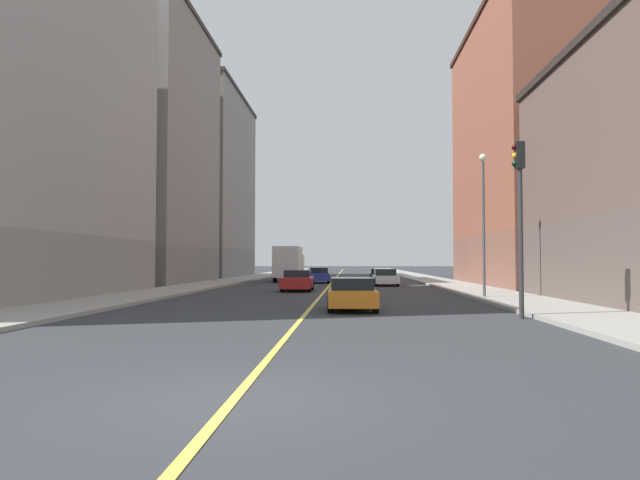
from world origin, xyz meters
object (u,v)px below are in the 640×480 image
(car_red, at_px, (298,281))
(car_black, at_px, (380,275))
(car_white, at_px, (385,278))
(street_lamp_left_near, at_px, (483,210))
(box_truck, at_px, (289,263))
(building_right_distant, at_px, (203,186))
(building_left_mid, at_px, (537,151))
(traffic_light_left_near, at_px, (520,204))
(car_orange, at_px, (352,294))
(building_right_midblock, at_px, (145,150))
(car_blue, at_px, (319,275))

(car_red, distance_m, car_black, 16.50)
(car_white, bearing_deg, street_lamp_left_near, -75.82)
(car_red, height_order, car_black, car_red)
(box_truck, bearing_deg, building_right_distant, 129.75)
(building_left_mid, relative_size, car_red, 4.61)
(box_truck, bearing_deg, car_white, -43.28)
(building_left_mid, xyz_separation_m, traffic_light_left_near, (-8.84, -24.88, -6.63))
(building_right_distant, bearing_deg, car_orange, -68.16)
(car_black, bearing_deg, building_left_mid, -32.31)
(building_right_midblock, xyz_separation_m, box_truck, (12.06, 4.85, -9.81))
(car_black, bearing_deg, car_white, -89.70)
(car_white, bearing_deg, building_right_distant, 132.41)
(building_right_midblock, distance_m, traffic_light_left_near, 37.51)
(street_lamp_left_near, bearing_deg, car_red, 143.01)
(traffic_light_left_near, xyz_separation_m, car_black, (-2.99, 32.36, -3.25))
(car_black, xyz_separation_m, car_white, (0.04, -7.24, 0.02))
(street_lamp_left_near, distance_m, car_blue, 23.04)
(building_right_distant, distance_m, traffic_light_left_near, 53.55)
(box_truck, bearing_deg, traffic_light_left_near, -70.97)
(building_right_midblock, xyz_separation_m, car_orange, (17.85, -25.18, -10.89))
(traffic_light_left_near, bearing_deg, street_lamp_left_near, 83.84)
(building_right_distant, height_order, box_truck, building_right_distant)
(traffic_light_left_near, height_order, box_truck, traffic_light_left_near)
(building_left_mid, xyz_separation_m, building_right_midblock, (-32.31, 3.35, 1.04))
(car_orange, height_order, box_truck, box_truck)
(car_orange, bearing_deg, traffic_light_left_near, -28.55)
(street_lamp_left_near, bearing_deg, car_black, 99.90)
(building_left_mid, height_order, car_white, building_left_mid)
(building_right_distant, bearing_deg, traffic_light_left_near, -63.75)
(car_orange, xyz_separation_m, car_white, (2.67, 22.06, -0.01))
(building_right_midblock, xyz_separation_m, car_white, (20.52, -3.12, -10.89))
(building_left_mid, bearing_deg, building_right_distant, 144.90)
(car_white, height_order, box_truck, box_truck)
(street_lamp_left_near, distance_m, car_orange, 9.97)
(building_left_mid, bearing_deg, traffic_light_left_near, -109.56)
(car_red, bearing_deg, car_black, 68.35)
(car_black, bearing_deg, car_blue, -157.25)
(building_left_mid, relative_size, car_blue, 4.99)
(box_truck, bearing_deg, car_blue, -44.87)
(car_red, relative_size, car_white, 1.00)
(car_black, relative_size, box_truck, 0.58)
(car_red, distance_m, car_orange, 14.38)
(building_right_midblock, bearing_deg, box_truck, 21.90)
(street_lamp_left_near, xyz_separation_m, car_orange, (-6.64, -6.36, -3.87))
(box_truck, bearing_deg, building_left_mid, -22.06)
(car_black, relative_size, car_blue, 0.95)
(street_lamp_left_near, relative_size, car_orange, 1.76)
(building_left_mid, distance_m, street_lamp_left_near, 18.33)
(traffic_light_left_near, xyz_separation_m, car_red, (-9.08, 17.02, -3.19))
(building_right_midblock, xyz_separation_m, building_right_distant, (0.00, 19.35, -0.45))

